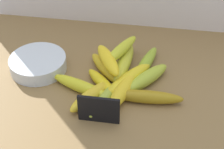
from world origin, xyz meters
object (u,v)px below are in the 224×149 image
Objects in this scene: banana_2 at (145,65)px; banana_3 at (147,78)px; banana_1 at (81,86)px; banana_9 at (128,80)px; banana_4 at (146,97)px; banana_8 at (104,68)px; banana_12 at (108,60)px; banana_6 at (91,96)px; fruit_bowl at (38,64)px; banana_0 at (123,90)px; banana_5 at (124,63)px; banana_11 at (121,50)px; banana_10 at (105,98)px; banana_7 at (103,83)px; chalkboard_sign at (99,110)px.

banana_3 is at bearing -79.59° from banana_2.
banana_1 is 0.97× the size of banana_9.
banana_3 reaches higher than banana_4.
banana_8 is 9.35cm from banana_9.
banana_3 is at bearing -10.72° from banana_12.
fruit_bowl is at bearing 148.18° from banana_6.
banana_0 is 8.84cm from banana_3.
banana_2 is 1.30× the size of banana_12.
fruit_bowl is 0.88× the size of banana_5.
banana_11 is 6.26cm from banana_12.
banana_6 is (19.11, -11.86, -0.18)cm from fruit_bowl.
banana_11 reaches higher than banana_10.
banana_11 is at bearing 59.39° from banana_12.
banana_9 is (9.52, 8.54, 0.18)cm from banana_6.
banana_6 reaches higher than banana_7.
banana_4 is 8.64cm from banana_9.
banana_3 is at bearing 56.67° from chalkboard_sign.
banana_0 is at bearing -83.08° from banana_5.
banana_4 reaches higher than banana_7.
banana_2 is at bearing 96.60° from banana_4.
banana_2 reaches higher than banana_7.
chalkboard_sign is 23.71cm from banana_5.
banana_9 reaches higher than banana_2.
fruit_bowl is at bearing -175.66° from banana_8.
banana_6 is 1.01× the size of banana_12.
banana_12 is (-1.26, 12.37, 3.91)cm from banana_10.
banana_0 is 6.91cm from banana_4.
banana_0 reaches higher than banana_8.
chalkboard_sign reaches higher than banana_8.
banana_12 is (-0.77, 19.46, 1.74)cm from chalkboard_sign.
banana_11 is at bearing 100.81° from banana_0.
banana_2 is at bearing 8.36° from fruit_bowl.
banana_12 is at bearing 169.28° from banana_3.
banana_12 is at bearing -158.83° from banana_2.
banana_12 reaches higher than banana_5.
banana_0 is 13.74cm from banana_2.
banana_1 is at bearing -160.99° from banana_3.
chalkboard_sign reaches higher than banana_7.
banana_8 is (-5.67, -2.96, -0.37)cm from banana_5.
banana_8 is at bearing 144.82° from banana_12.
fruit_bowl reaches higher than banana_2.
banana_4 is at bearing -4.60° from banana_1.
banana_3 is 9.92cm from banana_5.
banana_4 is at bearing 10.77° from banana_10.
banana_9 is at bearing -117.54° from banana_2.
banana_5 reaches higher than banana_1.
banana_12 is (6.53, 8.69, 3.79)cm from banana_1.
banana_11 reaches higher than banana_2.
banana_6 is (-15.44, -2.25, 0.05)cm from banana_4.
banana_5 reaches higher than banana_7.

